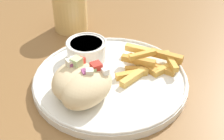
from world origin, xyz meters
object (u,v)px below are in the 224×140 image
(plate, at_px, (112,80))
(water_glass, at_px, (70,12))
(pita_sandwich_near, at_px, (87,86))
(fries_pile, at_px, (148,64))
(pita_sandwich_far, at_px, (74,80))
(sauce_ramekin, at_px, (87,49))

(plate, distance_m, water_glass, 0.25)
(plate, relative_size, pita_sandwich_near, 2.67)
(plate, bearing_deg, pita_sandwich_near, 175.39)
(fries_pile, bearing_deg, pita_sandwich_near, 160.62)
(pita_sandwich_far, xyz_separation_m, sauce_ramekin, (0.10, 0.04, -0.00))
(pita_sandwich_far, bearing_deg, pita_sandwich_near, -120.94)
(plate, xyz_separation_m, water_glass, (0.14, 0.21, 0.04))
(plate, height_order, pita_sandwich_near, pita_sandwich_near)
(pita_sandwich_near, bearing_deg, water_glass, 43.71)
(pita_sandwich_near, relative_size, sauce_ramekin, 1.33)
(fries_pile, relative_size, sauce_ramekin, 1.58)
(fries_pile, distance_m, sauce_ramekin, 0.13)
(pita_sandwich_far, distance_m, water_glass, 0.27)
(plate, distance_m, pita_sandwich_near, 0.08)
(plate, xyz_separation_m, pita_sandwich_near, (-0.07, 0.01, 0.03))
(plate, height_order, fries_pile, fries_pile)
(sauce_ramekin, bearing_deg, pita_sandwich_near, -143.61)
(pita_sandwich_near, bearing_deg, sauce_ramekin, 36.02)
(pita_sandwich_near, xyz_separation_m, fries_pile, (0.14, -0.05, -0.02))
(pita_sandwich_far, bearing_deg, water_glass, 16.44)
(pita_sandwich_near, height_order, pita_sandwich_far, pita_sandwich_far)
(sauce_ramekin, bearing_deg, pita_sandwich_far, -155.79)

